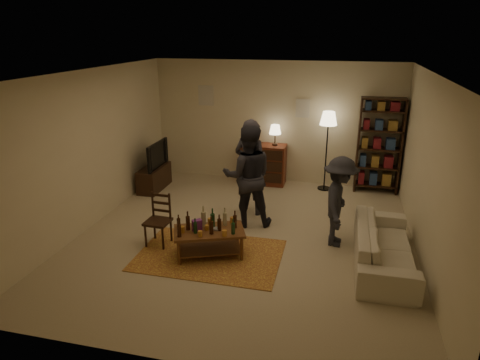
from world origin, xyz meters
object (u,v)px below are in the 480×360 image
(coffee_table, at_px, (208,232))
(floor_lamp, at_px, (328,124))
(person_left, at_px, (251,167))
(person_by_sofa, at_px, (339,202))
(dining_chair, at_px, (159,218))
(sofa, at_px, (384,246))
(bookshelf, at_px, (379,145))
(tv_stand, at_px, (154,172))
(dresser, at_px, (264,163))
(person_right, at_px, (248,176))

(coffee_table, xyz_separation_m, floor_lamp, (1.57, 3.40, 1.06))
(person_left, distance_m, person_by_sofa, 1.89)
(dining_chair, height_order, person_by_sofa, person_by_sofa)
(coffee_table, bearing_deg, dining_chair, 167.22)
(sofa, height_order, person_left, person_left)
(floor_lamp, distance_m, person_left, 2.14)
(bookshelf, height_order, person_left, bookshelf)
(dining_chair, distance_m, tv_stand, 2.61)
(dresser, bearing_deg, coffee_table, -93.38)
(dresser, height_order, person_right, person_right)
(bookshelf, xyz_separation_m, floor_lamp, (-1.07, -0.13, 0.42))
(bookshelf, bearing_deg, person_left, -143.80)
(dresser, bearing_deg, person_right, -86.80)
(coffee_table, xyz_separation_m, dining_chair, (-0.90, 0.20, 0.06))
(floor_lamp, bearing_deg, bookshelf, 6.94)
(person_right, xyz_separation_m, person_by_sofa, (1.58, -0.41, -0.17))
(coffee_table, xyz_separation_m, sofa, (2.60, 0.35, -0.09))
(dining_chair, relative_size, tv_stand, 0.82)
(tv_stand, xyz_separation_m, dresser, (2.25, 0.91, 0.09))
(sofa, bearing_deg, dresser, 37.54)
(tv_stand, distance_m, person_by_sofa, 4.31)
(dresser, relative_size, floor_lamp, 0.80)
(bookshelf, relative_size, person_left, 1.11)
(floor_lamp, bearing_deg, dining_chair, -127.74)
(person_right, bearing_deg, sofa, 142.31)
(person_right, bearing_deg, coffee_table, 59.97)
(tv_stand, xyz_separation_m, person_left, (2.31, -0.76, 0.52))
(dining_chair, xyz_separation_m, person_left, (1.16, 1.58, 0.45))
(tv_stand, xyz_separation_m, bookshelf, (4.69, 0.98, 0.65))
(person_left, bearing_deg, bookshelf, -127.82)
(bookshelf, relative_size, person_by_sofa, 1.37)
(coffee_table, bearing_deg, person_left, 81.53)
(sofa, bearing_deg, floor_lamp, 18.54)
(sofa, relative_size, person_left, 1.15)
(dresser, xyz_separation_m, person_left, (0.06, -1.67, 0.43))
(dresser, bearing_deg, floor_lamp, -2.65)
(person_left, bearing_deg, dresser, -71.91)
(coffee_table, relative_size, floor_lamp, 0.70)
(tv_stand, height_order, person_by_sofa, person_by_sofa)
(coffee_table, height_order, person_right, person_right)
(sofa, bearing_deg, coffee_table, 97.58)
(floor_lamp, bearing_deg, dresser, 177.35)
(dining_chair, bearing_deg, coffee_table, -9.56)
(dining_chair, height_order, person_right, person_right)
(person_right, bearing_deg, dresser, -102.37)
(bookshelf, height_order, person_right, bookshelf)
(tv_stand, distance_m, floor_lamp, 3.87)
(dining_chair, bearing_deg, person_left, 56.92)
(sofa, distance_m, person_by_sofa, 0.96)
(dining_chair, bearing_deg, dresser, 74.53)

